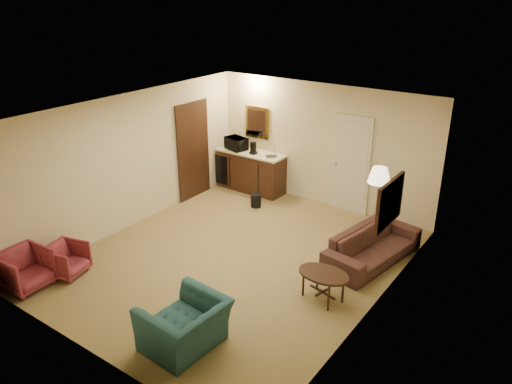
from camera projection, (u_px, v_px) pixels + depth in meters
ground at (236, 258)px, 8.70m from camera, size 6.00×6.00×0.00m
room_walls at (257, 153)px, 8.67m from camera, size 5.02×6.01×2.61m
wetbar_cabinet at (251, 171)px, 11.45m from camera, size 1.64×0.58×0.92m
sofa at (373, 241)px, 8.49m from camera, size 0.90×2.05×0.77m
teal_armchair at (184, 318)px, 6.42m from camera, size 0.72×1.06×0.89m
rose_chair_near at (66, 258)px, 8.13m from camera, size 0.66×0.69×0.59m
rose_chair_far at (25, 268)px, 7.76m from camera, size 0.67×0.71×0.70m
coffee_table at (323, 286)px, 7.50m from camera, size 0.90×0.71×0.46m
floor_lamp at (376, 207)px, 8.87m from camera, size 0.51×0.51×1.51m
waste_bin at (256, 200)px, 10.69m from camera, size 0.27×0.27×0.28m
microwave at (236, 142)px, 11.39m from camera, size 0.56×0.40×0.35m
coffee_maker at (253, 148)px, 11.10m from camera, size 0.16×0.16×0.27m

